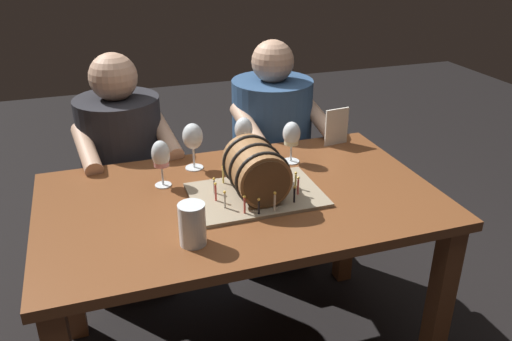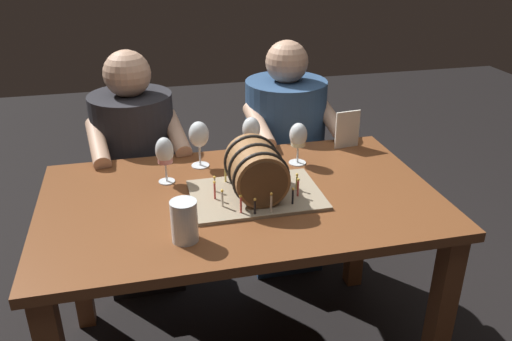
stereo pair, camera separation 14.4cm
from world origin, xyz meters
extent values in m
cube|color=brown|center=(0.00, 0.00, 0.73)|extent=(1.38, 0.83, 0.03)
cube|color=brown|center=(0.63, -0.36, 0.36)|extent=(0.07, 0.07, 0.71)
cube|color=brown|center=(-0.63, 0.36, 0.36)|extent=(0.07, 0.07, 0.71)
cube|color=brown|center=(0.63, 0.36, 0.36)|extent=(0.07, 0.07, 0.71)
cube|color=gray|center=(0.05, -0.02, 0.75)|extent=(0.45, 0.31, 0.01)
cylinder|color=olive|center=(0.05, -0.02, 0.85)|extent=(0.18, 0.23, 0.18)
cylinder|color=brown|center=(0.05, -0.13, 0.85)|extent=(0.16, 0.00, 0.16)
cylinder|color=brown|center=(0.05, 0.10, 0.85)|extent=(0.16, 0.00, 0.16)
torus|color=black|center=(0.05, -0.10, 0.85)|extent=(0.20, 0.01, 0.20)
torus|color=black|center=(0.05, -0.02, 0.85)|extent=(0.20, 0.01, 0.20)
torus|color=black|center=(0.05, 0.06, 0.85)|extent=(0.20, 0.01, 0.20)
cylinder|color=#EAD666|center=(0.20, -0.02, 0.79)|extent=(0.01, 0.01, 0.05)
sphere|color=#F9C64C|center=(0.20, -0.02, 0.82)|extent=(0.01, 0.01, 0.01)
cylinder|color=silver|center=(0.18, 0.05, 0.78)|extent=(0.01, 0.01, 0.05)
sphere|color=#F9C64C|center=(0.18, 0.05, 0.81)|extent=(0.01, 0.01, 0.01)
cylinder|color=black|center=(0.16, 0.08, 0.79)|extent=(0.01, 0.01, 0.05)
sphere|color=#F9C64C|center=(0.16, 0.08, 0.82)|extent=(0.01, 0.01, 0.01)
cylinder|color=#EAD666|center=(0.08, 0.12, 0.78)|extent=(0.01, 0.01, 0.05)
sphere|color=#F9C64C|center=(0.08, 0.12, 0.81)|extent=(0.01, 0.01, 0.01)
cylinder|color=#D64C47|center=(0.02, 0.12, 0.79)|extent=(0.01, 0.01, 0.06)
sphere|color=#F9C64C|center=(0.02, 0.12, 0.83)|extent=(0.01, 0.01, 0.01)
cylinder|color=#EAD666|center=(-0.04, 0.10, 0.79)|extent=(0.01, 0.01, 0.06)
sphere|color=#F9C64C|center=(-0.04, 0.10, 0.82)|extent=(0.01, 0.01, 0.01)
cylinder|color=silver|center=(-0.09, 0.03, 0.78)|extent=(0.01, 0.01, 0.05)
sphere|color=#F9C64C|center=(-0.09, 0.03, 0.81)|extent=(0.01, 0.01, 0.01)
cylinder|color=#D64C47|center=(-0.09, -0.03, 0.79)|extent=(0.01, 0.01, 0.06)
sphere|color=#F9C64C|center=(-0.09, -0.03, 0.82)|extent=(0.01, 0.01, 0.01)
cylinder|color=silver|center=(-0.08, -0.08, 0.79)|extent=(0.01, 0.01, 0.05)
sphere|color=#F9C64C|center=(-0.08, -0.08, 0.82)|extent=(0.01, 0.01, 0.01)
cylinder|color=#D64C47|center=(-0.03, -0.14, 0.79)|extent=(0.01, 0.01, 0.06)
sphere|color=#F9C64C|center=(-0.03, -0.14, 0.82)|extent=(0.01, 0.01, 0.01)
cylinder|color=black|center=(0.02, -0.16, 0.78)|extent=(0.01, 0.01, 0.05)
sphere|color=#F9C64C|center=(0.02, -0.16, 0.81)|extent=(0.01, 0.01, 0.01)
cylinder|color=silver|center=(0.07, -0.16, 0.79)|extent=(0.01, 0.01, 0.06)
sphere|color=#F9C64C|center=(0.07, -0.16, 0.83)|extent=(0.01, 0.01, 0.01)
cylinder|color=black|center=(0.15, -0.12, 0.78)|extent=(0.01, 0.01, 0.05)
sphere|color=#F9C64C|center=(0.15, -0.12, 0.82)|extent=(0.01, 0.01, 0.01)
cylinder|color=#D64C47|center=(0.19, -0.07, 0.79)|extent=(0.01, 0.01, 0.06)
sphere|color=#F9C64C|center=(0.19, -0.07, 0.82)|extent=(0.01, 0.01, 0.01)
cylinder|color=white|center=(0.28, 0.21, 0.75)|extent=(0.07, 0.07, 0.00)
cylinder|color=white|center=(0.28, 0.21, 0.79)|extent=(0.01, 0.01, 0.07)
ellipsoid|color=white|center=(0.28, 0.21, 0.87)|extent=(0.07, 0.07, 0.10)
cylinder|color=beige|center=(0.28, 0.21, 0.84)|extent=(0.06, 0.06, 0.04)
cylinder|color=white|center=(-0.10, 0.28, 0.75)|extent=(0.07, 0.07, 0.00)
cylinder|color=white|center=(-0.10, 0.28, 0.79)|extent=(0.01, 0.01, 0.08)
ellipsoid|color=white|center=(-0.10, 0.28, 0.88)|extent=(0.08, 0.08, 0.10)
cylinder|color=white|center=(0.11, 0.32, 0.75)|extent=(0.06, 0.06, 0.00)
cylinder|color=white|center=(0.11, 0.32, 0.78)|extent=(0.01, 0.01, 0.07)
ellipsoid|color=white|center=(0.11, 0.32, 0.87)|extent=(0.07, 0.07, 0.10)
cylinder|color=maroon|center=(0.11, 0.32, 0.84)|extent=(0.06, 0.06, 0.03)
cylinder|color=white|center=(-0.24, 0.17, 0.75)|extent=(0.06, 0.06, 0.00)
cylinder|color=white|center=(-0.24, 0.17, 0.79)|extent=(0.01, 0.01, 0.07)
ellipsoid|color=white|center=(-0.24, 0.17, 0.87)|extent=(0.07, 0.07, 0.10)
cylinder|color=pink|center=(-0.24, 0.17, 0.84)|extent=(0.05, 0.05, 0.03)
cylinder|color=white|center=(-0.22, -0.24, 0.81)|extent=(0.08, 0.08, 0.13)
cylinder|color=#C6842D|center=(-0.22, -0.24, 0.80)|extent=(0.07, 0.07, 0.11)
cylinder|color=white|center=(-0.22, -0.24, 0.86)|extent=(0.07, 0.07, 0.01)
cube|color=silver|center=(0.53, 0.32, 0.83)|extent=(0.11, 0.02, 0.16)
cube|color=black|center=(-0.35, 0.64, 0.23)|extent=(0.34, 0.32, 0.45)
cylinder|color=#232328|center=(-0.35, 0.64, 0.70)|extent=(0.40, 0.40, 0.50)
sphere|color=tan|center=(-0.35, 0.64, 1.04)|extent=(0.20, 0.20, 0.20)
cylinder|color=tan|center=(-0.17, 0.52, 0.80)|extent=(0.11, 0.31, 0.14)
cylinder|color=tan|center=(-0.49, 0.48, 0.80)|extent=(0.11, 0.31, 0.14)
cube|color=#1B2D46|center=(0.35, 0.64, 0.23)|extent=(0.34, 0.32, 0.45)
cylinder|color=#2D4C75|center=(0.35, 0.64, 0.71)|extent=(0.39, 0.39, 0.51)
sphere|color=tan|center=(0.35, 0.64, 1.05)|extent=(0.19, 0.19, 0.19)
cylinder|color=tan|center=(0.53, 0.51, 0.81)|extent=(0.08, 0.31, 0.14)
cylinder|color=tan|center=(0.19, 0.49, 0.81)|extent=(0.08, 0.31, 0.14)
camera|label=1|loc=(-0.46, -1.55, 1.62)|focal=36.76mm
camera|label=2|loc=(-0.32, -1.59, 1.62)|focal=36.76mm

